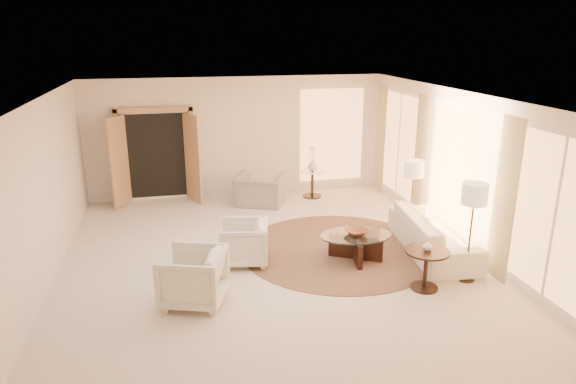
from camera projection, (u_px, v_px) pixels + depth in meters
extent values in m
cube|color=beige|center=(270.00, 262.00, 8.83)|extent=(7.00, 8.00, 0.02)
cube|color=white|center=(269.00, 97.00, 8.00)|extent=(7.00, 8.00, 0.02)
cube|color=silver|center=(238.00, 137.00, 12.14)|extent=(7.00, 0.04, 2.80)
cube|color=silver|center=(351.00, 303.00, 4.69)|extent=(7.00, 0.04, 2.80)
cube|color=silver|center=(40.00, 198.00, 7.68)|extent=(0.04, 8.00, 2.80)
cube|color=silver|center=(462.00, 171.00, 9.15)|extent=(0.04, 8.00, 2.80)
cube|color=tan|center=(157.00, 155.00, 11.73)|extent=(1.80, 0.12, 2.16)
cube|color=tan|center=(119.00, 162.00, 11.33)|extent=(0.35, 0.66, 2.00)
cube|color=tan|center=(193.00, 158.00, 11.67)|extent=(0.35, 0.66, 2.00)
cylinder|color=#3D251B|center=(338.00, 249.00, 9.31)|extent=(4.23, 4.23, 0.01)
imported|color=silver|center=(433.00, 234.00, 9.11)|extent=(1.21, 2.46, 0.69)
imported|color=silver|center=(244.00, 241.00, 8.67)|extent=(0.86, 0.90, 0.80)
imported|color=silver|center=(193.00, 275.00, 7.36)|extent=(1.04, 1.07, 0.89)
imported|color=gray|center=(260.00, 185.00, 11.59)|extent=(1.24, 1.04, 0.92)
cube|color=black|center=(356.00, 248.00, 8.86)|extent=(0.86, 0.54, 0.42)
cube|color=black|center=(356.00, 248.00, 8.86)|extent=(0.25, 0.94, 0.42)
cylinder|color=white|center=(356.00, 235.00, 8.78)|extent=(1.67, 1.67, 0.02)
cylinder|color=black|center=(424.00, 287.00, 7.89)|extent=(0.42, 0.42, 0.03)
cylinder|color=black|center=(425.00, 270.00, 7.81)|extent=(0.06, 0.06, 0.60)
cylinder|color=black|center=(427.00, 251.00, 7.71)|extent=(0.67, 0.67, 0.03)
cylinder|color=#312A1C|center=(312.00, 196.00, 12.28)|extent=(0.44, 0.44, 0.03)
cylinder|color=#312A1C|center=(312.00, 184.00, 12.19)|extent=(0.07, 0.07, 0.62)
cylinder|color=white|center=(312.00, 171.00, 12.10)|extent=(0.57, 0.57, 0.03)
cylinder|color=#312A1C|center=(409.00, 235.00, 9.92)|extent=(0.25, 0.25, 0.03)
cylinder|color=#312A1C|center=(411.00, 205.00, 9.74)|extent=(0.03, 0.03, 1.27)
cylinder|color=beige|center=(414.00, 169.00, 9.53)|extent=(0.36, 0.36, 0.31)
cylinder|color=#312A1C|center=(465.00, 279.00, 8.17)|extent=(0.27, 0.27, 0.03)
cylinder|color=#312A1C|center=(470.00, 240.00, 7.97)|extent=(0.03, 0.03, 1.36)
cylinder|color=beige|center=(475.00, 194.00, 7.74)|extent=(0.39, 0.39, 0.33)
imported|color=brown|center=(356.00, 232.00, 8.77)|extent=(0.46, 0.46, 0.09)
imported|color=white|center=(428.00, 246.00, 7.69)|extent=(0.16, 0.16, 0.15)
imported|color=white|center=(313.00, 165.00, 12.06)|extent=(0.28, 0.28, 0.25)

